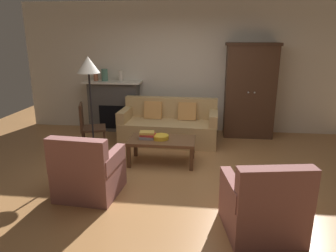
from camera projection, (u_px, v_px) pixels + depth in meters
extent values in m
plane|color=#B27A47|center=(172.00, 175.00, 4.80)|extent=(9.60, 9.60, 0.00)
cube|color=silver|center=(184.00, 68.00, 6.84)|extent=(7.20, 0.10, 2.80)
cube|color=#4C4947|center=(114.00, 107.00, 7.01)|extent=(1.10, 0.36, 1.08)
cube|color=black|center=(113.00, 117.00, 6.90)|extent=(0.60, 0.01, 0.52)
cube|color=white|center=(113.00, 82.00, 6.84)|extent=(1.26, 0.48, 0.04)
cube|color=#472D1E|center=(249.00, 92.00, 6.49)|extent=(1.00, 0.52, 1.89)
cube|color=#3C271A|center=(253.00, 44.00, 6.22)|extent=(1.06, 0.55, 0.06)
sphere|color=#ADAFB5|center=(248.00, 93.00, 6.23)|extent=(0.04, 0.04, 0.04)
sphere|color=#ADAFB5|center=(254.00, 93.00, 6.21)|extent=(0.04, 0.04, 0.04)
cube|color=tan|center=(169.00, 132.00, 6.23)|extent=(1.93, 0.90, 0.44)
cube|color=tan|center=(171.00, 107.00, 6.44)|extent=(1.91, 0.25, 0.42)
cube|color=tan|center=(126.00, 114.00, 6.27)|extent=(0.19, 0.80, 0.22)
cube|color=tan|center=(213.00, 118.00, 6.01)|extent=(0.19, 0.80, 0.22)
cube|color=tan|center=(153.00, 110.00, 6.36)|extent=(0.37, 0.20, 0.37)
cube|color=tan|center=(187.00, 111.00, 6.26)|extent=(0.37, 0.20, 0.37)
cube|color=brown|center=(162.00, 141.00, 5.17)|extent=(1.10, 0.60, 0.05)
cube|color=brown|center=(129.00, 157.00, 5.04)|extent=(0.06, 0.06, 0.37)
cube|color=brown|center=(191.00, 160.00, 4.92)|extent=(0.06, 0.06, 0.37)
cube|color=brown|center=(136.00, 146.00, 5.54)|extent=(0.06, 0.06, 0.37)
cube|color=brown|center=(193.00, 148.00, 5.42)|extent=(0.06, 0.06, 0.37)
cylinder|color=gold|center=(161.00, 137.00, 5.16)|extent=(0.27, 0.27, 0.07)
cube|color=gray|center=(147.00, 137.00, 5.18)|extent=(0.24, 0.17, 0.05)
cube|color=#B73833|center=(148.00, 135.00, 5.17)|extent=(0.25, 0.19, 0.04)
cube|color=gold|center=(147.00, 133.00, 5.16)|extent=(0.25, 0.19, 0.04)
cylinder|color=#A86042|center=(96.00, 75.00, 6.85)|extent=(0.10, 0.10, 0.23)
cylinder|color=slate|center=(105.00, 75.00, 6.82)|extent=(0.14, 0.14, 0.26)
cylinder|color=beige|center=(121.00, 76.00, 6.78)|extent=(0.10, 0.10, 0.24)
cube|color=#935B56|center=(90.00, 179.00, 4.20)|extent=(0.82, 0.82, 0.42)
cube|color=#935B56|center=(77.00, 157.00, 3.79)|extent=(0.77, 0.22, 0.46)
cube|color=#935B56|center=(112.00, 159.00, 4.05)|extent=(0.18, 0.71, 0.20)
cube|color=#935B56|center=(66.00, 156.00, 4.18)|extent=(0.18, 0.71, 0.20)
cube|color=#935B56|center=(261.00, 213.00, 3.39)|extent=(0.88, 0.88, 0.42)
cube|color=#935B56|center=(276.00, 190.00, 2.97)|extent=(0.78, 0.29, 0.46)
cube|color=#935B56|center=(293.00, 187.00, 3.32)|extent=(0.24, 0.71, 0.20)
cube|color=#935B56|center=(233.00, 188.00, 3.28)|extent=(0.24, 0.71, 0.20)
cube|color=#472D1E|center=(93.00, 128.00, 5.74)|extent=(0.56, 0.56, 0.04)
cylinder|color=#472D1E|center=(105.00, 142.00, 5.66)|extent=(0.04, 0.04, 0.41)
cylinder|color=#472D1E|center=(105.00, 136.00, 6.02)|extent=(0.04, 0.04, 0.41)
cylinder|color=#472D1E|center=(83.00, 144.00, 5.59)|extent=(0.04, 0.04, 0.41)
cylinder|color=#472D1E|center=(84.00, 137.00, 5.95)|extent=(0.04, 0.04, 0.41)
cube|color=#472D1E|center=(81.00, 116.00, 5.64)|extent=(0.18, 0.43, 0.45)
cylinder|color=black|center=(95.00, 161.00, 5.33)|extent=(0.26, 0.26, 0.02)
cylinder|color=black|center=(92.00, 118.00, 5.12)|extent=(0.03, 0.03, 1.53)
cone|color=white|center=(88.00, 65.00, 4.88)|extent=(0.36, 0.36, 0.26)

